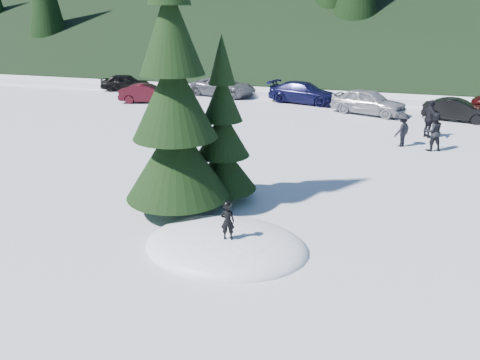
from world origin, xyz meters
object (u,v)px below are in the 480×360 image
(child_skier, at_px, (228,221))
(adult_0, at_px, (433,132))
(adult_1, at_px, (430,119))
(spruce_tall, at_px, (174,108))
(spruce_short, at_px, (223,139))
(car_0, at_px, (126,82))
(car_2, at_px, (224,87))
(car_4, at_px, (368,102))
(adult_2, at_px, (402,130))
(car_5, at_px, (458,110))
(car_1, at_px, (148,93))
(car_3, at_px, (304,93))

(child_skier, height_order, adult_0, adult_0)
(adult_0, bearing_deg, adult_1, -113.72)
(spruce_tall, bearing_deg, spruce_short, 54.46)
(spruce_short, bearing_deg, adult_1, 56.68)
(spruce_short, bearing_deg, car_0, 128.04)
(car_2, distance_m, car_4, 11.06)
(adult_2, distance_m, car_2, 16.13)
(spruce_tall, height_order, child_skier, spruce_tall)
(adult_2, relative_size, car_2, 0.32)
(car_0, relative_size, car_5, 1.02)
(adult_2, height_order, car_1, adult_2)
(car_2, bearing_deg, spruce_tall, -150.36)
(car_1, relative_size, car_4, 0.85)
(child_skier, height_order, car_2, child_skier)
(adult_2, relative_size, car_5, 0.41)
(spruce_tall, relative_size, car_4, 1.92)
(adult_2, distance_m, car_3, 11.27)
(spruce_tall, distance_m, car_1, 19.27)
(spruce_tall, xyz_separation_m, car_5, (9.87, 16.66, -2.70))
(spruce_tall, xyz_separation_m, child_skier, (2.39, -2.19, -2.35))
(car_2, bearing_deg, car_5, -89.31)
(adult_1, xyz_separation_m, adult_2, (-1.30, -2.06, -0.17))
(spruce_short, bearing_deg, car_2, 109.36)
(adult_0, relative_size, adult_1, 0.92)
(spruce_short, bearing_deg, car_1, 125.77)
(adult_0, distance_m, adult_2, 1.35)
(child_skier, height_order, car_0, child_skier)
(car_0, xyz_separation_m, car_1, (4.02, -3.96, -0.02))
(spruce_short, height_order, car_2, spruce_short)
(car_0, height_order, car_3, car_3)
(car_4, bearing_deg, adult_0, -136.17)
(adult_1, height_order, car_1, adult_1)
(adult_0, xyz_separation_m, car_1, (-17.86, 6.64, -0.24))
(car_0, bearing_deg, adult_2, -128.70)
(child_skier, relative_size, adult_2, 0.62)
(adult_2, height_order, car_4, adult_2)
(adult_1, bearing_deg, spruce_tall, 114.38)
(spruce_short, xyz_separation_m, child_skier, (1.39, -3.59, -1.14))
(adult_2, distance_m, car_4, 7.18)
(adult_0, relative_size, car_0, 0.46)
(adult_0, relative_size, car_4, 0.39)
(adult_1, distance_m, car_1, 18.35)
(adult_2, bearing_deg, adult_1, -178.97)
(car_4, xyz_separation_m, car_5, (5.00, -0.33, -0.14))
(adult_0, height_order, adult_1, adult_1)
(child_skier, bearing_deg, adult_1, -124.20)
(adult_1, height_order, adult_2, adult_1)
(child_skier, relative_size, car_0, 0.25)
(car_2, bearing_deg, car_1, 148.09)
(adult_0, bearing_deg, car_0, -49.87)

